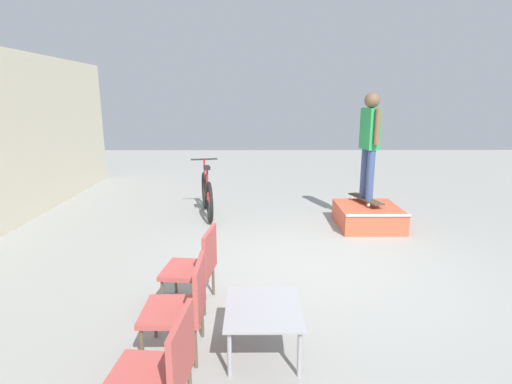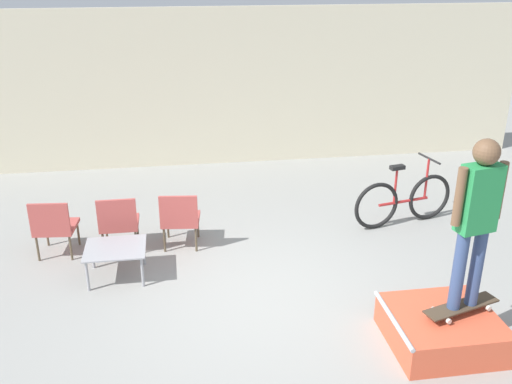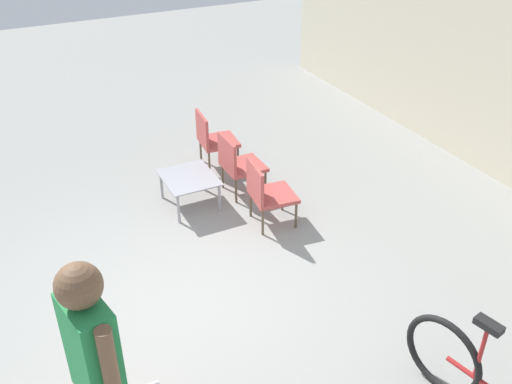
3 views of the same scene
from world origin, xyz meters
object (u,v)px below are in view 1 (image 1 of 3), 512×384
at_px(person_skater, 370,137).
at_px(patio_chair_left, 160,369).
at_px(patio_chair_center, 183,303).
at_px(bicycle, 207,195).
at_px(skateboard_on_ramp, 366,199).
at_px(patio_chair_right, 196,264).
at_px(coffee_table, 264,313).
at_px(skate_ramp_box, 368,216).

bearing_deg(person_skater, patio_chair_left, 138.67).
bearing_deg(patio_chair_center, bicycle, -176.40).
bearing_deg(skateboard_on_ramp, person_skater, -16.75).
distance_m(patio_chair_center, bicycle, 4.25).
xyz_separation_m(person_skater, bicycle, (0.53, 2.88, -1.15)).
xyz_separation_m(skateboard_on_ramp, patio_chair_right, (-2.86, 2.60, 0.03)).
relative_size(skateboard_on_ramp, coffee_table, 1.18).
relative_size(patio_chair_left, bicycle, 0.51).
xyz_separation_m(skateboard_on_ramp, patio_chair_center, (-3.70, 2.60, 0.03)).
relative_size(coffee_table, patio_chair_left, 0.90).
distance_m(coffee_table, patio_chair_left, 1.11).
relative_size(person_skater, patio_chair_center, 2.14).
bearing_deg(person_skater, patio_chair_center, 133.28).
distance_m(skate_ramp_box, person_skater, 1.37).
height_order(patio_chair_left, bicycle, bicycle).
bearing_deg(skate_ramp_box, person_skater, 1.47).
bearing_deg(person_skater, coffee_table, 141.16).
bearing_deg(coffee_table, skateboard_on_ramp, -27.21).
bearing_deg(patio_chair_left, person_skater, 155.75).
height_order(patio_chair_left, patio_chair_right, same).
height_order(person_skater, patio_chair_left, person_skater).
bearing_deg(skateboard_on_ramp, skate_ramp_box, 164.72).
distance_m(person_skater, patio_chair_right, 4.01).
distance_m(skateboard_on_ramp, person_skater, 1.10).
distance_m(patio_chair_left, bicycle, 5.10).
relative_size(skateboard_on_ramp, patio_chair_center, 1.06).
xyz_separation_m(coffee_table, bicycle, (4.24, 0.97, 0.02)).
relative_size(skate_ramp_box, person_skater, 0.62).
height_order(skate_ramp_box, coffee_table, coffee_table).
bearing_deg(patio_chair_left, skate_ramp_box, 154.63).
relative_size(skate_ramp_box, skateboard_on_ramp, 1.26).
bearing_deg(skate_ramp_box, patio_chair_right, 135.70).
relative_size(skateboard_on_ramp, patio_chair_left, 1.06).
bearing_deg(patio_chair_right, patio_chair_center, 6.69).
relative_size(person_skater, coffee_table, 2.38).
bearing_deg(person_skater, bicycle, 67.87).
height_order(patio_chair_right, bicycle, bicycle).
relative_size(skateboard_on_ramp, person_skater, 0.49).
bearing_deg(coffee_table, skate_ramp_box, -28.53).
relative_size(person_skater, patio_chair_right, 2.14).
bearing_deg(person_skater, patio_chair_right, 126.11).
distance_m(skateboard_on_ramp, patio_chair_center, 4.53).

